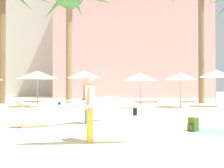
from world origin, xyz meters
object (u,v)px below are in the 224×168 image
object	(u,v)px
cafe_umbrella_2	(140,77)
person_far_right	(26,118)
cafe_umbrella_3	(38,75)
person_mid_right	(89,106)
cafe_umbrella_5	(181,76)
beach_towel	(224,132)
backpack	(193,125)
cafe_umbrella_1	(216,74)
cafe_umbrella_6	(84,74)
person_mid_left	(89,99)
palm_tree_center	(69,2)

from	to	relation	value
cafe_umbrella_2	person_far_right	xyz separation A→B (m)	(-4.52, -8.09, -1.65)
cafe_umbrella_3	person_far_right	bearing A→B (deg)	-75.83
person_mid_right	cafe_umbrella_5	bearing A→B (deg)	-119.02
cafe_umbrella_3	beach_towel	xyz separation A→B (m)	(8.45, -9.74, -2.12)
cafe_umbrella_5	person_far_right	world-z (taller)	cafe_umbrella_5
beach_towel	backpack	bearing A→B (deg)	169.70
cafe_umbrella_1	cafe_umbrella_2	xyz separation A→B (m)	(-5.14, -1.02, -0.25)
cafe_umbrella_1	cafe_umbrella_6	world-z (taller)	cafe_umbrella_1
backpack	person_mid_left	xyz separation A→B (m)	(-3.35, 1.64, 0.71)
palm_tree_center	cafe_umbrella_2	world-z (taller)	palm_tree_center
cafe_umbrella_1	person_mid_left	bearing A→B (deg)	-133.26
beach_towel	person_far_right	distance (m)	6.27
palm_tree_center	person_far_right	size ratio (longest dim) A/B	9.79
palm_tree_center	cafe_umbrella_3	bearing A→B (deg)	-106.74
cafe_umbrella_1	cafe_umbrella_3	size ratio (longest dim) A/B	0.92
cafe_umbrella_6	person_far_right	bearing A→B (deg)	-95.63
person_mid_right	backpack	bearing A→B (deg)	-155.03
person_mid_left	beach_towel	bearing A→B (deg)	-57.18
cafe_umbrella_1	beach_towel	distance (m)	10.77
cafe_umbrella_1	cafe_umbrella_6	xyz separation A→B (m)	(-8.80, -0.31, -0.06)
cafe_umbrella_6	backpack	world-z (taller)	cafe_umbrella_6
palm_tree_center	person_mid_right	xyz separation A→B (m)	(3.26, -15.76, -7.50)
cafe_umbrella_6	person_mid_left	bearing A→B (deg)	-81.85
cafe_umbrella_6	person_far_right	size ratio (longest dim) A/B	2.28
palm_tree_center	cafe_umbrella_6	xyz separation A→B (m)	(1.78, -4.54, -6.24)
palm_tree_center	person_far_right	world-z (taller)	palm_tree_center
palm_tree_center	person_mid_left	size ratio (longest dim) A/B	3.95
backpack	person_far_right	distance (m)	5.38
cafe_umbrella_3	person_mid_left	xyz separation A→B (m)	(4.24, -7.94, -1.21)
cafe_umbrella_5	beach_towel	bearing A→B (deg)	-95.83
cafe_umbrella_2	person_mid_left	world-z (taller)	cafe_umbrella_2
cafe_umbrella_6	person_mid_right	xyz separation A→B (m)	(1.48, -11.22, -1.25)
cafe_umbrella_6	beach_towel	distance (m)	11.23
cafe_umbrella_2	cafe_umbrella_6	world-z (taller)	cafe_umbrella_6
backpack	person_mid_right	xyz separation A→B (m)	(-2.99, -1.74, 0.70)
cafe_umbrella_2	backpack	distance (m)	8.98
cafe_umbrella_3	beach_towel	size ratio (longest dim) A/B	1.77
cafe_umbrella_2	person_mid_left	xyz separation A→B (m)	(-2.53, -7.13, -1.05)
palm_tree_center	cafe_umbrella_3	xyz separation A→B (m)	(-1.34, -4.44, -6.27)
cafe_umbrella_2	cafe_umbrella_5	world-z (taller)	cafe_umbrella_5
cafe_umbrella_5	cafe_umbrella_6	size ratio (longest dim) A/B	0.94
palm_tree_center	cafe_umbrella_6	bearing A→B (deg)	-68.57
cafe_umbrella_6	person_mid_right	size ratio (longest dim) A/B	0.85
cafe_umbrella_5	person_mid_left	size ratio (longest dim) A/B	0.87
person_far_right	backpack	bearing A→B (deg)	-29.02
palm_tree_center	person_far_right	xyz separation A→B (m)	(0.91, -13.34, -8.08)
cafe_umbrella_3	cafe_umbrella_2	bearing A→B (deg)	-6.83
palm_tree_center	backpack	xyz separation A→B (m)	(6.25, -14.02, -8.19)
palm_tree_center	cafe_umbrella_1	distance (m)	12.96
cafe_umbrella_3	palm_tree_center	bearing A→B (deg)	73.26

